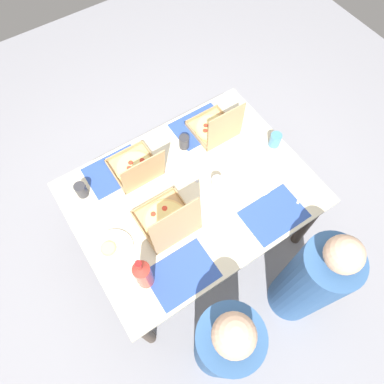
{
  "coord_description": "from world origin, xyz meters",
  "views": [
    {
      "loc": [
        0.54,
        0.82,
        2.62
      ],
      "look_at": [
        0.0,
        0.0,
        0.73
      ],
      "focal_mm": 32.79,
      "sensor_mm": 36.0,
      "label": 1
    }
  ],
  "objects_px": {
    "plate_near_left": "(255,180)",
    "cup_clear_left": "(184,142)",
    "pizza_box_center": "(168,221)",
    "cup_spare": "(275,139)",
    "cup_clear_right": "(81,190)",
    "pizza_box_corner_right": "(136,168)",
    "pizza_box_edge_far": "(215,128)",
    "cup_dark": "(217,184)",
    "plate_middle": "(113,248)",
    "soda_bottle": "(143,274)",
    "diner_right_seat": "(223,345)",
    "diner_left_seat": "(310,281)"
  },
  "relations": [
    {
      "from": "plate_near_left",
      "to": "cup_clear_left",
      "type": "height_order",
      "value": "cup_clear_left"
    },
    {
      "from": "pizza_box_center",
      "to": "cup_spare",
      "type": "height_order",
      "value": "pizza_box_center"
    },
    {
      "from": "cup_spare",
      "to": "cup_clear_right",
      "type": "height_order",
      "value": "same"
    },
    {
      "from": "pizza_box_corner_right",
      "to": "pizza_box_edge_far",
      "type": "distance_m",
      "value": 0.59
    },
    {
      "from": "cup_spare",
      "to": "cup_dark",
      "type": "xyz_separation_m",
      "value": [
        0.5,
        0.06,
        0.0
      ]
    },
    {
      "from": "plate_near_left",
      "to": "plate_middle",
      "type": "bearing_deg",
      "value": -5.59
    },
    {
      "from": "pizza_box_center",
      "to": "cup_clear_right",
      "type": "distance_m",
      "value": 0.56
    },
    {
      "from": "soda_bottle",
      "to": "cup_spare",
      "type": "xyz_separation_m",
      "value": [
        -1.14,
        -0.32,
        -0.08
      ]
    },
    {
      "from": "pizza_box_center",
      "to": "plate_near_left",
      "type": "height_order",
      "value": "pizza_box_center"
    },
    {
      "from": "cup_clear_left",
      "to": "cup_spare",
      "type": "bearing_deg",
      "value": 148.48
    },
    {
      "from": "pizza_box_edge_far",
      "to": "cup_spare",
      "type": "xyz_separation_m",
      "value": [
        -0.27,
        0.29,
        0.0
      ]
    },
    {
      "from": "plate_near_left",
      "to": "cup_dark",
      "type": "height_order",
      "value": "cup_dark"
    },
    {
      "from": "soda_bottle",
      "to": "cup_clear_left",
      "type": "bearing_deg",
      "value": -136.07
    },
    {
      "from": "diner_right_seat",
      "to": "pizza_box_edge_far",
      "type": "bearing_deg",
      "value": -122.52
    },
    {
      "from": "cup_spare",
      "to": "diner_left_seat",
      "type": "distance_m",
      "value": 0.91
    },
    {
      "from": "cup_clear_right",
      "to": "cup_dark",
      "type": "height_order",
      "value": "cup_dark"
    },
    {
      "from": "soda_bottle",
      "to": "cup_clear_right",
      "type": "relative_size",
      "value": 3.29
    },
    {
      "from": "plate_near_left",
      "to": "cup_clear_left",
      "type": "xyz_separation_m",
      "value": [
        0.22,
        -0.46,
        0.04
      ]
    },
    {
      "from": "plate_near_left",
      "to": "cup_spare",
      "type": "height_order",
      "value": "cup_spare"
    },
    {
      "from": "pizza_box_corner_right",
      "to": "pizza_box_center",
      "type": "distance_m",
      "value": 0.41
    },
    {
      "from": "pizza_box_edge_far",
      "to": "soda_bottle",
      "type": "relative_size",
      "value": 0.94
    },
    {
      "from": "pizza_box_corner_right",
      "to": "diner_left_seat",
      "type": "height_order",
      "value": "diner_left_seat"
    },
    {
      "from": "cup_spare",
      "to": "diner_left_seat",
      "type": "height_order",
      "value": "diner_left_seat"
    },
    {
      "from": "plate_middle",
      "to": "cup_clear_right",
      "type": "height_order",
      "value": "cup_clear_right"
    },
    {
      "from": "cup_spare",
      "to": "cup_clear_right",
      "type": "xyz_separation_m",
      "value": [
        1.2,
        -0.35,
        0.0
      ]
    },
    {
      "from": "pizza_box_corner_right",
      "to": "diner_left_seat",
      "type": "bearing_deg",
      "value": 115.62
    },
    {
      "from": "pizza_box_center",
      "to": "plate_near_left",
      "type": "xyz_separation_m",
      "value": [
        -0.6,
        0.04,
        -0.04
      ]
    },
    {
      "from": "pizza_box_corner_right",
      "to": "cup_clear_left",
      "type": "xyz_separation_m",
      "value": [
        -0.35,
        -0.0,
        -0.0
      ]
    },
    {
      "from": "pizza_box_corner_right",
      "to": "pizza_box_edge_far",
      "type": "height_order",
      "value": "pizza_box_corner_right"
    },
    {
      "from": "diner_left_seat",
      "to": "cup_clear_left",
      "type": "bearing_deg",
      "value": -80.87
    },
    {
      "from": "plate_middle",
      "to": "cup_clear_right",
      "type": "xyz_separation_m",
      "value": [
        -0.01,
        -0.41,
        0.04
      ]
    },
    {
      "from": "plate_near_left",
      "to": "soda_bottle",
      "type": "relative_size",
      "value": 0.73
    },
    {
      "from": "pizza_box_corner_right",
      "to": "plate_middle",
      "type": "xyz_separation_m",
      "value": [
        0.36,
        0.36,
        -0.04
      ]
    },
    {
      "from": "plate_middle",
      "to": "soda_bottle",
      "type": "xyz_separation_m",
      "value": [
        -0.07,
        0.25,
        0.12
      ]
    },
    {
      "from": "cup_clear_left",
      "to": "diner_right_seat",
      "type": "bearing_deg",
      "value": 67.27
    },
    {
      "from": "plate_near_left",
      "to": "cup_dark",
      "type": "relative_size",
      "value": 2.23
    },
    {
      "from": "pizza_box_center",
      "to": "diner_left_seat",
      "type": "relative_size",
      "value": 0.3
    },
    {
      "from": "cup_dark",
      "to": "soda_bottle",
      "type": "bearing_deg",
      "value": 21.56
    },
    {
      "from": "pizza_box_corner_right",
      "to": "pizza_box_center",
      "type": "bearing_deg",
      "value": 86.77
    },
    {
      "from": "cup_clear_left",
      "to": "cup_dark",
      "type": "relative_size",
      "value": 0.9
    },
    {
      "from": "cup_clear_right",
      "to": "cup_clear_left",
      "type": "height_order",
      "value": "cup_clear_right"
    },
    {
      "from": "pizza_box_corner_right",
      "to": "pizza_box_edge_far",
      "type": "xyz_separation_m",
      "value": [
        -0.59,
        0.01,
        -0.0
      ]
    },
    {
      "from": "pizza_box_edge_far",
      "to": "diner_left_seat",
      "type": "height_order",
      "value": "diner_left_seat"
    },
    {
      "from": "cup_dark",
      "to": "pizza_box_center",
      "type": "bearing_deg",
      "value": 7.09
    },
    {
      "from": "cup_spare",
      "to": "pizza_box_corner_right",
      "type": "bearing_deg",
      "value": -19.57
    },
    {
      "from": "pizza_box_center",
      "to": "plate_middle",
      "type": "bearing_deg",
      "value": -7.9
    },
    {
      "from": "cup_clear_right",
      "to": "soda_bottle",
      "type": "bearing_deg",
      "value": 94.82
    },
    {
      "from": "soda_bottle",
      "to": "diner_right_seat",
      "type": "distance_m",
      "value": 0.62
    },
    {
      "from": "pizza_box_center",
      "to": "plate_middle",
      "type": "height_order",
      "value": "pizza_box_center"
    },
    {
      "from": "diner_right_seat",
      "to": "soda_bottle",
      "type": "bearing_deg",
      "value": -69.84
    }
  ]
}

